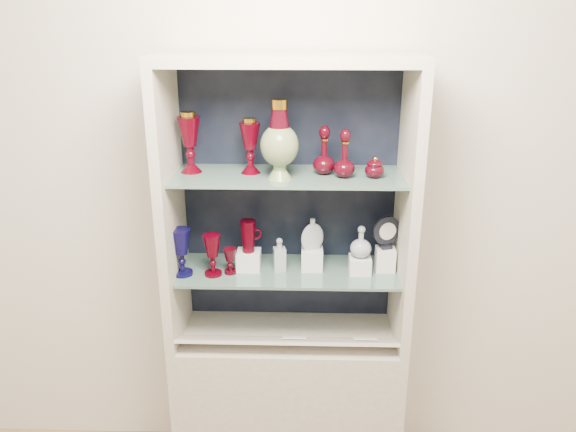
{
  "coord_description": "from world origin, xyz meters",
  "views": [
    {
      "loc": [
        0.06,
        -0.62,
        2.08
      ],
      "look_at": [
        0.0,
        1.53,
        1.3
      ],
      "focal_mm": 35.0,
      "sensor_mm": 36.0,
      "label": 1
    }
  ],
  "objects_px": {
    "ruby_pitcher": "(248,236)",
    "cameo_medallion": "(387,232)",
    "enamel_urn": "(279,140)",
    "flat_flask": "(312,234)",
    "lidded_bowl": "(375,167)",
    "ruby_goblet_tall": "(212,255)",
    "ruby_goblet_small": "(230,261)",
    "ruby_decanter_b": "(324,149)",
    "clear_square_bottle": "(279,254)",
    "cobalt_goblet": "(181,252)",
    "clear_round_decanter": "(361,242)",
    "pedestal_lamp_left": "(190,142)",
    "ruby_decanter_a": "(345,151)",
    "pedestal_lamp_right": "(250,146)"
  },
  "relations": [
    {
      "from": "clear_square_bottle",
      "to": "cameo_medallion",
      "type": "xyz_separation_m",
      "value": [
        0.45,
        0.01,
        0.1
      ]
    },
    {
      "from": "cameo_medallion",
      "to": "flat_flask",
      "type": "bearing_deg",
      "value": 161.03
    },
    {
      "from": "pedestal_lamp_right",
      "to": "clear_round_decanter",
      "type": "relative_size",
      "value": 1.68
    },
    {
      "from": "lidded_bowl",
      "to": "ruby_goblet_tall",
      "type": "distance_m",
      "value": 0.75
    },
    {
      "from": "ruby_goblet_tall",
      "to": "cobalt_goblet",
      "type": "bearing_deg",
      "value": 179.75
    },
    {
      "from": "pedestal_lamp_right",
      "to": "flat_flask",
      "type": "height_order",
      "value": "pedestal_lamp_right"
    },
    {
      "from": "clear_square_bottle",
      "to": "ruby_goblet_small",
      "type": "bearing_deg",
      "value": -169.54
    },
    {
      "from": "ruby_decanter_a",
      "to": "enamel_urn",
      "type": "bearing_deg",
      "value": -175.18
    },
    {
      "from": "ruby_goblet_small",
      "to": "lidded_bowl",
      "type": "bearing_deg",
      "value": 0.79
    },
    {
      "from": "ruby_decanter_b",
      "to": "ruby_goblet_small",
      "type": "xyz_separation_m",
      "value": [
        -0.38,
        -0.05,
        -0.47
      ]
    },
    {
      "from": "ruby_goblet_tall",
      "to": "clear_round_decanter",
      "type": "xyz_separation_m",
      "value": [
        0.61,
        0.04,
        0.05
      ]
    },
    {
      "from": "ruby_decanter_b",
      "to": "ruby_goblet_tall",
      "type": "xyz_separation_m",
      "value": [
        -0.45,
        -0.07,
        -0.43
      ]
    },
    {
      "from": "ruby_pitcher",
      "to": "cameo_medallion",
      "type": "xyz_separation_m",
      "value": [
        0.58,
        0.0,
        0.02
      ]
    },
    {
      "from": "ruby_goblet_tall",
      "to": "clear_square_bottle",
      "type": "height_order",
      "value": "ruby_goblet_tall"
    },
    {
      "from": "pedestal_lamp_left",
      "to": "ruby_decanter_a",
      "type": "distance_m",
      "value": 0.62
    },
    {
      "from": "cobalt_goblet",
      "to": "pedestal_lamp_left",
      "type": "bearing_deg",
      "value": 63.2
    },
    {
      "from": "pedestal_lamp_right",
      "to": "ruby_goblet_small",
      "type": "height_order",
      "value": "pedestal_lamp_right"
    },
    {
      "from": "flat_flask",
      "to": "pedestal_lamp_left",
      "type": "bearing_deg",
      "value": 154.83
    },
    {
      "from": "ruby_decanter_b",
      "to": "clear_square_bottle",
      "type": "relative_size",
      "value": 1.43
    },
    {
      "from": "cobalt_goblet",
      "to": "clear_round_decanter",
      "type": "bearing_deg",
      "value": 3.2
    },
    {
      "from": "ruby_decanter_a",
      "to": "clear_square_bottle",
      "type": "height_order",
      "value": "ruby_decanter_a"
    },
    {
      "from": "enamel_urn",
      "to": "flat_flask",
      "type": "xyz_separation_m",
      "value": [
        0.13,
        0.07,
        -0.41
      ]
    },
    {
      "from": "ruby_decanter_b",
      "to": "cameo_medallion",
      "type": "bearing_deg",
      "value": -1.0
    },
    {
      "from": "clear_square_bottle",
      "to": "clear_round_decanter",
      "type": "xyz_separation_m",
      "value": [
        0.34,
        -0.02,
        0.06
      ]
    },
    {
      "from": "flat_flask",
      "to": "ruby_goblet_small",
      "type": "bearing_deg",
      "value": 165.55
    },
    {
      "from": "ruby_pitcher",
      "to": "cameo_medallion",
      "type": "bearing_deg",
      "value": -12.22
    },
    {
      "from": "pedestal_lamp_left",
      "to": "lidded_bowl",
      "type": "distance_m",
      "value": 0.74
    },
    {
      "from": "ruby_goblet_small",
      "to": "clear_round_decanter",
      "type": "height_order",
      "value": "clear_round_decanter"
    },
    {
      "from": "pedestal_lamp_right",
      "to": "cameo_medallion",
      "type": "distance_m",
      "value": 0.67
    },
    {
      "from": "cobalt_goblet",
      "to": "ruby_pitcher",
      "type": "distance_m",
      "value": 0.28
    },
    {
      "from": "ruby_goblet_small",
      "to": "cameo_medallion",
      "type": "xyz_separation_m",
      "value": [
        0.65,
        0.05,
        0.12
      ]
    },
    {
      "from": "ruby_pitcher",
      "to": "flat_flask",
      "type": "relative_size",
      "value": 0.98
    },
    {
      "from": "flat_flask",
      "to": "lidded_bowl",
      "type": "bearing_deg",
      "value": -34.28
    },
    {
      "from": "pedestal_lamp_right",
      "to": "ruby_goblet_small",
      "type": "distance_m",
      "value": 0.49
    },
    {
      "from": "pedestal_lamp_right",
      "to": "ruby_decanter_b",
      "type": "distance_m",
      "value": 0.3
    },
    {
      "from": "enamel_urn",
      "to": "ruby_goblet_small",
      "type": "height_order",
      "value": "enamel_urn"
    },
    {
      "from": "pedestal_lamp_right",
      "to": "cobalt_goblet",
      "type": "bearing_deg",
      "value": -163.89
    },
    {
      "from": "ruby_pitcher",
      "to": "flat_flask",
      "type": "distance_m",
      "value": 0.27
    },
    {
      "from": "ruby_goblet_tall",
      "to": "ruby_goblet_small",
      "type": "distance_m",
      "value": 0.08
    },
    {
      "from": "clear_round_decanter",
      "to": "cameo_medallion",
      "type": "relative_size",
      "value": 0.91
    },
    {
      "from": "ruby_decanter_b",
      "to": "clear_round_decanter",
      "type": "xyz_separation_m",
      "value": [
        0.16,
        -0.03,
        -0.39
      ]
    },
    {
      "from": "ruby_goblet_small",
      "to": "clear_round_decanter",
      "type": "relative_size",
      "value": 0.83
    },
    {
      "from": "ruby_decanter_a",
      "to": "cobalt_goblet",
      "type": "distance_m",
      "value": 0.79
    },
    {
      "from": "cameo_medallion",
      "to": "ruby_decanter_b",
      "type": "bearing_deg",
      "value": 160.82
    },
    {
      "from": "ruby_decanter_a",
      "to": "lidded_bowl",
      "type": "bearing_deg",
      "value": 0.67
    },
    {
      "from": "lidded_bowl",
      "to": "ruby_goblet_small",
      "type": "xyz_separation_m",
      "value": [
        -0.58,
        -0.01,
        -0.41
      ]
    },
    {
      "from": "ruby_goblet_tall",
      "to": "clear_round_decanter",
      "type": "bearing_deg",
      "value": 3.92
    },
    {
      "from": "lidded_bowl",
      "to": "cobalt_goblet",
      "type": "relative_size",
      "value": 0.43
    },
    {
      "from": "pedestal_lamp_right",
      "to": "ruby_pitcher",
      "type": "relative_size",
      "value": 1.6
    },
    {
      "from": "ruby_decanter_b",
      "to": "cobalt_goblet",
      "type": "xyz_separation_m",
      "value": [
        -0.58,
        -0.07,
        -0.42
      ]
    }
  ]
}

